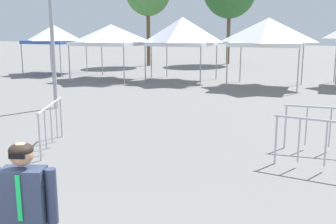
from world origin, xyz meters
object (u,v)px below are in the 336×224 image
at_px(canopy_tent_far_left, 54,34).
at_px(canopy_tent_behind_left, 182,31).
at_px(person_foreground, 26,215).
at_px(crowd_barrier_by_lift, 327,136).
at_px(crowd_barrier_near_person, 51,117).
at_px(crowd_barrier_mid_lot, 331,120).
at_px(canopy_tent_behind_center, 111,35).
at_px(canopy_tent_right_of_center, 268,32).

xyz_separation_m(canopy_tent_far_left, canopy_tent_behind_left, (8.72, -0.70, 0.20)).
height_order(person_foreground, crowd_barrier_by_lift, person_foreground).
height_order(canopy_tent_far_left, crowd_barrier_near_person, canopy_tent_far_left).
bearing_deg(crowd_barrier_mid_lot, crowd_barrier_near_person, -162.47).
bearing_deg(crowd_barrier_mid_lot, canopy_tent_behind_center, 137.22).
bearing_deg(canopy_tent_behind_left, canopy_tent_behind_center, -169.87).
distance_m(canopy_tent_behind_center, crowd_barrier_by_lift, 16.43).
bearing_deg(canopy_tent_right_of_center, canopy_tent_behind_center, 179.69).
height_order(canopy_tent_right_of_center, crowd_barrier_by_lift, canopy_tent_right_of_center).
distance_m(canopy_tent_behind_center, person_foreground, 19.29).
bearing_deg(canopy_tent_right_of_center, canopy_tent_behind_left, 170.74).
height_order(canopy_tent_right_of_center, crowd_barrier_mid_lot, canopy_tent_right_of_center).
xyz_separation_m(canopy_tent_far_left, crowd_barrier_near_person, (9.81, -13.82, -1.71)).
relative_size(canopy_tent_far_left, canopy_tent_behind_left, 0.89).
bearing_deg(person_foreground, crowd_barrier_mid_lot, 66.91).
distance_m(canopy_tent_right_of_center, crowd_barrier_by_lift, 12.32).
xyz_separation_m(canopy_tent_far_left, crowd_barrier_by_lift, (15.97, -13.32, -1.71)).
height_order(canopy_tent_behind_center, crowd_barrier_mid_lot, canopy_tent_behind_center).
height_order(crowd_barrier_mid_lot, crowd_barrier_by_lift, same).
bearing_deg(canopy_tent_behind_left, canopy_tent_far_left, 175.39).
bearing_deg(crowd_barrier_near_person, canopy_tent_far_left, 125.35).
distance_m(canopy_tent_behind_left, crowd_barrier_by_lift, 14.68).
bearing_deg(crowd_barrier_mid_lot, person_foreground, -113.09).
distance_m(canopy_tent_right_of_center, person_foreground, 17.36).
bearing_deg(canopy_tent_right_of_center, canopy_tent_far_left, 173.77).
bearing_deg(canopy_tent_behind_center, crowd_barrier_by_lift, -46.83).
xyz_separation_m(crowd_barrier_mid_lot, crowd_barrier_near_person, (-6.27, -1.98, 0.00)).
bearing_deg(crowd_barrier_near_person, canopy_tent_right_of_center, 74.24).
bearing_deg(canopy_tent_behind_center, crowd_barrier_near_person, -68.02).
bearing_deg(crowd_barrier_near_person, crowd_barrier_by_lift, 4.65).
xyz_separation_m(canopy_tent_behind_left, person_foreground, (4.42, -18.03, -1.63)).
bearing_deg(crowd_barrier_near_person, canopy_tent_behind_center, 111.98).
distance_m(crowd_barrier_mid_lot, crowd_barrier_by_lift, 1.48).
height_order(canopy_tent_behind_left, crowd_barrier_mid_lot, canopy_tent_behind_left).
height_order(canopy_tent_behind_left, crowd_barrier_by_lift, canopy_tent_behind_left).
distance_m(canopy_tent_behind_center, canopy_tent_right_of_center, 8.51).
bearing_deg(canopy_tent_behind_center, canopy_tent_far_left, 163.68).
distance_m(crowd_barrier_by_lift, crowd_barrier_near_person, 6.19).
height_order(canopy_tent_behind_center, crowd_barrier_near_person, canopy_tent_behind_center).
bearing_deg(canopy_tent_far_left, canopy_tent_behind_center, -16.32).
bearing_deg(crowd_barrier_by_lift, crowd_barrier_near_person, -175.35).
relative_size(canopy_tent_right_of_center, crowd_barrier_by_lift, 1.62).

